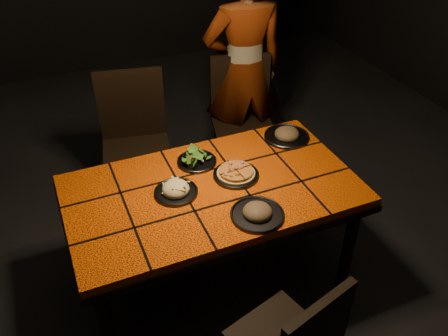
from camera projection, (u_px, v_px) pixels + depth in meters
name	position (u px, v px, depth m)	size (l,w,h in m)	color
room_shell	(210.00, 60.00, 2.18)	(6.04, 7.04, 3.08)	black
dining_table	(213.00, 198.00, 2.67)	(1.62, 0.92, 0.75)	#FF5708
chair_far_left	(135.00, 135.00, 3.35)	(0.55, 0.55, 1.03)	black
chair_far_right	(242.00, 114.00, 3.63)	(0.55, 0.55, 1.00)	black
diner	(244.00, 71.00, 3.57)	(0.63, 0.41, 1.73)	brown
plate_pizza	(236.00, 174.00, 2.69)	(0.26, 0.26, 0.04)	#35353A
plate_pasta	(176.00, 190.00, 2.57)	(0.24, 0.24, 0.08)	#35353A
plate_salad	(197.00, 159.00, 2.79)	(0.23, 0.23, 0.07)	#35353A
plate_mushroom_a	(257.00, 212.00, 2.42)	(0.28, 0.28, 0.09)	#35353A
plate_mushroom_b	(287.00, 134.00, 3.01)	(0.29, 0.29, 0.09)	#35353A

